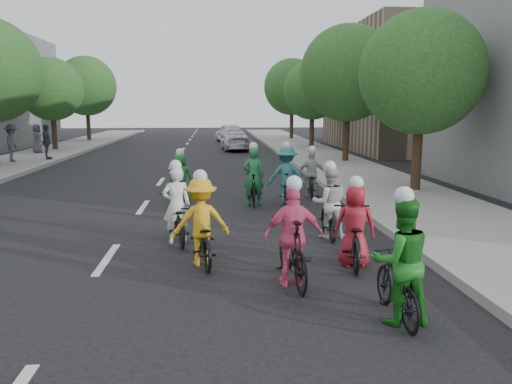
{
  "coord_description": "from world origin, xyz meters",
  "views": [
    {
      "loc": [
        2.08,
        -9.41,
        2.89
      ],
      "look_at": [
        3.0,
        1.55,
        1.0
      ],
      "focal_mm": 35.0,
      "sensor_mm": 36.0,
      "label": 1
    }
  ],
  "objects": [
    {
      "name": "ground",
      "position": [
        0.0,
        0.0,
        0.0
      ],
      "size": [
        120.0,
        120.0,
        0.0
      ],
      "primitive_type": "plane",
      "color": "black",
      "rests_on": "ground"
    },
    {
      "name": "sidewalk_right",
      "position": [
        8.0,
        10.0,
        0.07
      ],
      "size": [
        4.0,
        80.0,
        0.15
      ],
      "primitive_type": "cube",
      "color": "gray",
      "rests_on": "ground"
    },
    {
      "name": "curb_right",
      "position": [
        6.05,
        10.0,
        0.09
      ],
      "size": [
        0.18,
        80.0,
        0.18
      ],
      "primitive_type": "cube",
      "color": "#999993",
      "rests_on": "ground"
    },
    {
      "name": "bldg_se",
      "position": [
        16.0,
        24.0,
        4.0
      ],
      "size": [
        10.0,
        14.0,
        8.0
      ],
      "primitive_type": "cube",
      "color": "gray",
      "rests_on": "ground"
    },
    {
      "name": "tree_l_4",
      "position": [
        -8.2,
        24.0,
        3.96
      ],
      "size": [
        4.0,
        4.0,
        5.97
      ],
      "color": "black",
      "rests_on": "ground"
    },
    {
      "name": "tree_l_5",
      "position": [
        -8.2,
        33.0,
        4.52
      ],
      "size": [
        4.8,
        4.8,
        6.93
      ],
      "color": "black",
      "rests_on": "ground"
    },
    {
      "name": "tree_r_0",
      "position": [
        8.8,
        6.6,
        3.96
      ],
      "size": [
        4.0,
        4.0,
        5.97
      ],
      "color": "black",
      "rests_on": "ground"
    },
    {
      "name": "tree_r_1",
      "position": [
        8.8,
        15.6,
        4.52
      ],
      "size": [
        4.8,
        4.8,
        6.93
      ],
      "color": "black",
      "rests_on": "ground"
    },
    {
      "name": "tree_r_2",
      "position": [
        8.8,
        24.6,
        3.96
      ],
      "size": [
        4.0,
        4.0,
        5.97
      ],
      "color": "black",
      "rests_on": "ground"
    },
    {
      "name": "tree_r_3",
      "position": [
        8.8,
        33.6,
        4.52
      ],
      "size": [
        4.8,
        4.8,
        6.93
      ],
      "color": "black",
      "rests_on": "ground"
    },
    {
      "name": "cyclist_0",
      "position": [
        1.27,
        1.17,
        0.59
      ],
      "size": [
        1.0,
        1.99,
        1.79
      ],
      "rotation": [
        0.0,
        0.0,
        3.33
      ],
      "color": "black",
      "rests_on": "ground"
    },
    {
      "name": "cyclist_1",
      "position": [
        4.54,
        -3.17,
        0.71
      ],
      "size": [
        0.84,
        1.58,
        1.87
      ],
      "rotation": [
        0.0,
        0.0,
        3.14
      ],
      "color": "black",
      "rests_on": "ground"
    },
    {
      "name": "cyclist_2",
      "position": [
        1.82,
        -0.4,
        0.65
      ],
      "size": [
        1.13,
        1.93,
        1.77
      ],
      "rotation": [
        0.0,
        0.0,
        3.31
      ],
      "color": "black",
      "rests_on": "ground"
    },
    {
      "name": "cyclist_3",
      "position": [
        3.34,
        -1.64,
        0.68
      ],
      "size": [
        1.01,
        1.92,
        1.82
      ],
      "rotation": [
        0.0,
        0.0,
        3.22
      ],
      "color": "black",
      "rests_on": "ground"
    },
    {
      "name": "cyclist_4",
      "position": [
        4.62,
        -0.69,
        0.59
      ],
      "size": [
        1.04,
        2.04,
        1.67
      ],
      "rotation": [
        0.0,
        0.0,
        2.95
      ],
      "color": "black",
      "rests_on": "ground"
    },
    {
      "name": "cyclist_5",
      "position": [
        3.22,
        5.06,
        0.65
      ],
      "size": [
        0.64,
        1.62,
        1.87
      ],
      "rotation": [
        0.0,
        0.0,
        3.1
      ],
      "color": "black",
      "rests_on": "ground"
    },
    {
      "name": "cyclist_6",
      "position": [
        4.61,
        1.28,
        0.61
      ],
      "size": [
        0.8,
        1.68,
        1.73
      ],
      "rotation": [
        0.0,
        0.0,
        3.09
      ],
      "color": "black",
      "rests_on": "ground"
    },
    {
      "name": "cyclist_7",
      "position": [
        4.21,
        5.14,
        0.74
      ],
      "size": [
        1.17,
        1.64,
        1.88
      ],
      "rotation": [
        0.0,
        0.0,
        3.06
      ],
      "color": "black",
      "rests_on": "ground"
    },
    {
      "name": "cyclist_8",
      "position": [
        5.2,
        6.3,
        0.57
      ],
      "size": [
        0.93,
        1.87,
        1.66
      ],
      "rotation": [
        0.0,
        0.0,
        2.99
      ],
      "color": "black",
      "rests_on": "ground"
    },
    {
      "name": "cyclist_9",
      "position": [
        1.05,
        5.78,
        0.61
      ],
      "size": [
        0.76,
        1.58,
        1.65
      ],
      "rotation": [
        0.0,
        0.0,
        3.09
      ],
      "color": "black",
      "rests_on": "ground"
    },
    {
      "name": "follow_car_lead",
      "position": [
        3.53,
        23.84,
        0.63
      ],
      "size": [
        2.03,
        4.45,
        1.26
      ],
      "primitive_type": "imported",
      "rotation": [
        0.0,
        0.0,
        3.2
      ],
      "color": "silver",
      "rests_on": "ground"
    },
    {
      "name": "follow_car_trail",
      "position": [
        3.37,
        31.69,
        0.76
      ],
      "size": [
        2.58,
        4.73,
        1.53
      ],
      "primitive_type": "imported",
      "rotation": [
        0.0,
        0.0,
        3.32
      ],
      "color": "white",
      "rests_on": "ground"
    },
    {
      "name": "spectator_0",
      "position": [
        -7.99,
        16.54,
        1.09
      ],
      "size": [
        0.89,
        1.31,
        1.88
      ],
      "primitive_type": "imported",
      "rotation": [
        0.0,
        0.0,
        1.74
      ],
      "color": "#4F4F5C",
      "rests_on": "sidewalk_left"
    },
    {
      "name": "spectator_1",
      "position": [
        -6.64,
        17.55,
        1.07
      ],
      "size": [
        0.74,
        1.16,
        1.83
      ],
      "primitive_type": "imported",
      "rotation": [
        0.0,
        0.0,
        1.87
      ],
      "color": "#454551",
      "rests_on": "sidewalk_left"
    },
    {
      "name": "spectator_2",
      "position": [
        -8.37,
        21.21,
        1.01
      ],
      "size": [
        0.67,
        0.92,
        1.73
      ],
      "primitive_type": "imported",
      "rotation": [
        0.0,
        0.0,
        1.41
      ],
      "color": "#4A4854",
      "rests_on": "sidewalk_left"
    }
  ]
}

